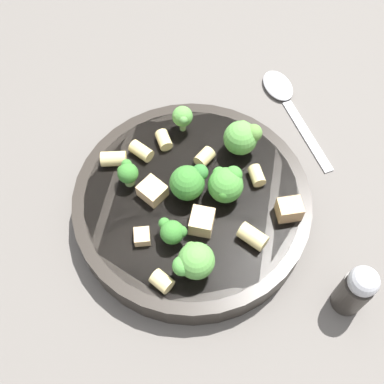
% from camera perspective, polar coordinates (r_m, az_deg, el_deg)
% --- Properties ---
extents(ground_plane, '(2.00, 2.00, 0.00)m').
position_cam_1_polar(ground_plane, '(0.56, 0.00, -2.39)').
color(ground_plane, '#5B5651').
extents(pasta_bowl, '(0.26, 0.26, 0.04)m').
position_cam_1_polar(pasta_bowl, '(0.54, 0.00, -1.34)').
color(pasta_bowl, '#28231E').
rests_on(pasta_bowl, ground_plane).
extents(broccoli_floret_0, '(0.04, 0.04, 0.04)m').
position_cam_1_polar(broccoli_floret_0, '(0.51, -0.33, 1.33)').
color(broccoli_floret_0, '#9EC175').
rests_on(broccoli_floret_0, pasta_bowl).
extents(broccoli_floret_1, '(0.02, 0.03, 0.03)m').
position_cam_1_polar(broccoli_floret_1, '(0.49, -2.31, -4.75)').
color(broccoli_floret_1, '#9EC175').
rests_on(broccoli_floret_1, pasta_bowl).
extents(broccoli_floret_2, '(0.02, 0.02, 0.04)m').
position_cam_1_polar(broccoli_floret_2, '(0.56, -1.16, 8.87)').
color(broccoli_floret_2, '#84AD60').
rests_on(broccoli_floret_2, pasta_bowl).
extents(broccoli_floret_3, '(0.02, 0.02, 0.03)m').
position_cam_1_polar(broccoli_floret_3, '(0.53, -7.66, 2.31)').
color(broccoli_floret_3, '#84AD60').
rests_on(broccoli_floret_3, pasta_bowl).
extents(broccoli_floret_4, '(0.04, 0.04, 0.04)m').
position_cam_1_polar(broccoli_floret_4, '(0.54, 6.00, 6.50)').
color(broccoli_floret_4, '#93B766').
rests_on(broccoli_floret_4, pasta_bowl).
extents(broccoli_floret_5, '(0.04, 0.04, 0.04)m').
position_cam_1_polar(broccoli_floret_5, '(0.51, 4.04, 0.94)').
color(broccoli_floret_5, '#9EC175').
rests_on(broccoli_floret_5, pasta_bowl).
extents(broccoli_floret_6, '(0.04, 0.04, 0.04)m').
position_cam_1_polar(broccoli_floret_6, '(0.47, 0.27, -8.18)').
color(broccoli_floret_6, '#84AD60').
rests_on(broccoli_floret_6, pasta_bowl).
extents(rigatoni_0, '(0.02, 0.03, 0.02)m').
position_cam_1_polar(rigatoni_0, '(0.50, 7.21, -5.26)').
color(rigatoni_0, '#E0C67F').
rests_on(rigatoni_0, pasta_bowl).
extents(rigatoni_1, '(0.03, 0.03, 0.02)m').
position_cam_1_polar(rigatoni_1, '(0.55, -9.27, 3.91)').
color(rigatoni_1, '#E0C67F').
rests_on(rigatoni_1, pasta_bowl).
extents(rigatoni_2, '(0.02, 0.02, 0.02)m').
position_cam_1_polar(rigatoni_2, '(0.55, 1.50, 4.15)').
color(rigatoni_2, '#E0C67F').
rests_on(rigatoni_2, pasta_bowl).
extents(rigatoni_3, '(0.03, 0.03, 0.01)m').
position_cam_1_polar(rigatoni_3, '(0.54, 7.68, 1.95)').
color(rigatoni_3, '#E0C67F').
rests_on(rigatoni_3, pasta_bowl).
extents(rigatoni_4, '(0.03, 0.03, 0.01)m').
position_cam_1_polar(rigatoni_4, '(0.56, -3.36, 6.18)').
color(rigatoni_4, '#E0C67F').
rests_on(rigatoni_4, pasta_bowl).
extents(rigatoni_5, '(0.02, 0.03, 0.02)m').
position_cam_1_polar(rigatoni_5, '(0.55, -6.03, 4.85)').
color(rigatoni_5, '#E0C67F').
rests_on(rigatoni_5, pasta_bowl).
extents(rigatoni_6, '(0.02, 0.02, 0.02)m').
position_cam_1_polar(rigatoni_6, '(0.48, -3.60, -10.52)').
color(rigatoni_6, '#E0C67F').
rests_on(rigatoni_6, pasta_bowl).
extents(chicken_chunk_0, '(0.03, 0.03, 0.02)m').
position_cam_1_polar(chicken_chunk_0, '(0.52, -4.71, 0.13)').
color(chicken_chunk_0, tan).
rests_on(chicken_chunk_0, pasta_bowl).
extents(chicken_chunk_1, '(0.03, 0.03, 0.02)m').
position_cam_1_polar(chicken_chunk_1, '(0.52, 11.45, -2.03)').
color(chicken_chunk_1, tan).
rests_on(chicken_chunk_1, pasta_bowl).
extents(chicken_chunk_2, '(0.02, 0.02, 0.01)m').
position_cam_1_polar(chicken_chunk_2, '(0.50, -5.94, -5.27)').
color(chicken_chunk_2, tan).
rests_on(chicken_chunk_2, pasta_bowl).
extents(chicken_chunk_3, '(0.03, 0.03, 0.02)m').
position_cam_1_polar(chicken_chunk_3, '(0.50, 1.18, -3.51)').
color(chicken_chunk_3, tan).
rests_on(chicken_chunk_3, pasta_bowl).
extents(pepper_shaker, '(0.03, 0.03, 0.08)m').
position_cam_1_polar(pepper_shaker, '(0.51, 18.91, -10.81)').
color(pepper_shaker, '#332D28').
rests_on(pepper_shaker, ground_plane).
extents(spoon, '(0.12, 0.15, 0.01)m').
position_cam_1_polar(spoon, '(0.66, 10.99, 10.89)').
color(spoon, silver).
rests_on(spoon, ground_plane).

